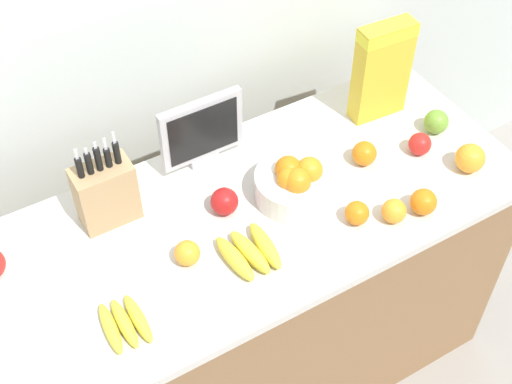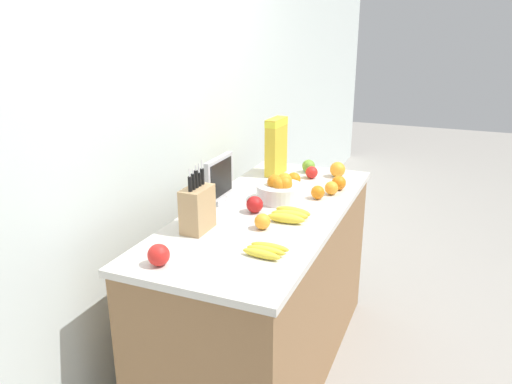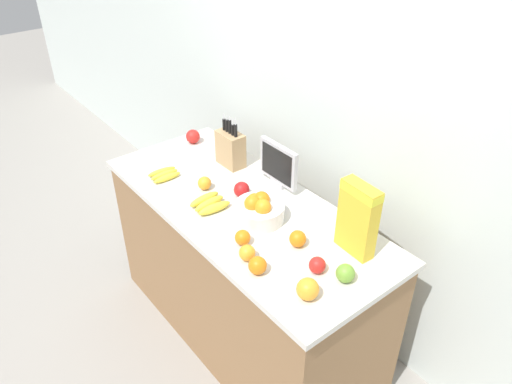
# 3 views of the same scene
# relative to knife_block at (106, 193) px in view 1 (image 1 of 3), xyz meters

# --- Properties ---
(ground_plane) EXTENTS (14.00, 14.00, 0.00)m
(ground_plane) POSITION_rel_knife_block_xyz_m (0.35, -0.18, -0.98)
(ground_plane) COLOR gray
(counter) EXTENTS (1.61, 0.68, 0.88)m
(counter) POSITION_rel_knife_block_xyz_m (0.35, -0.18, -0.54)
(counter) COLOR olive
(counter) RESTS_ON ground_plane
(knife_block) EXTENTS (0.16, 0.09, 0.30)m
(knife_block) POSITION_rel_knife_block_xyz_m (0.00, 0.00, 0.00)
(knife_block) COLOR tan
(knife_block) RESTS_ON counter
(small_monitor) EXTENTS (0.26, 0.03, 0.24)m
(small_monitor) POSITION_rel_knife_block_xyz_m (0.33, 0.06, 0.03)
(small_monitor) COLOR #B7B7BC
(small_monitor) RESTS_ON counter
(cereal_box) EXTENTS (0.18, 0.08, 0.33)m
(cereal_box) POSITION_rel_knife_block_xyz_m (0.91, -0.02, 0.08)
(cereal_box) COLOR gold
(cereal_box) RESTS_ON counter
(fruit_bowl) EXTENTS (0.23, 0.23, 0.13)m
(fruit_bowl) POSITION_rel_knife_block_xyz_m (0.49, -0.19, -0.04)
(fruit_bowl) COLOR silver
(fruit_bowl) RESTS_ON counter
(banana_bunch_left) EXTENTS (0.11, 0.17, 0.03)m
(banana_bunch_left) POSITION_rel_knife_block_xyz_m (-0.11, -0.35, -0.08)
(banana_bunch_left) COLOR yellow
(banana_bunch_left) RESTS_ON counter
(banana_bunch_right) EXTENTS (0.15, 0.18, 0.04)m
(banana_bunch_right) POSITION_rel_knife_block_xyz_m (0.26, -0.32, -0.08)
(banana_bunch_right) COLOR yellow
(banana_bunch_right) RESTS_ON counter
(apple_by_knife_block) EXTENTS (0.07, 0.07, 0.07)m
(apple_by_knife_block) POSITION_rel_knife_block_xyz_m (0.91, -0.23, -0.07)
(apple_by_knife_block) COLOR red
(apple_by_knife_block) RESTS_ON counter
(apple_middle) EXTENTS (0.08, 0.08, 0.08)m
(apple_middle) POSITION_rel_knife_block_xyz_m (0.29, -0.14, -0.06)
(apple_middle) COLOR red
(apple_middle) RESTS_ON counter
(apple_front) EXTENTS (0.08, 0.08, 0.08)m
(apple_front) POSITION_rel_knife_block_xyz_m (1.01, -0.19, -0.06)
(apple_front) COLOR #6B9E33
(apple_front) RESTS_ON counter
(orange_front_center) EXTENTS (0.07, 0.07, 0.07)m
(orange_front_center) POSITION_rel_knife_block_xyz_m (0.67, -0.41, -0.07)
(orange_front_center) COLOR orange
(orange_front_center) RESTS_ON counter
(orange_front_left) EXTENTS (0.07, 0.07, 0.07)m
(orange_front_left) POSITION_rel_knife_block_xyz_m (0.12, -0.25, -0.07)
(orange_front_left) COLOR orange
(orange_front_left) RESTS_ON counter
(orange_by_cereal) EXTENTS (0.07, 0.07, 0.07)m
(orange_by_cereal) POSITION_rel_knife_block_xyz_m (0.74, -0.19, -0.06)
(orange_by_cereal) COLOR orange
(orange_by_cereal) RESTS_ON counter
(orange_back_center) EXTENTS (0.09, 0.09, 0.09)m
(orange_back_center) POSITION_rel_knife_block_xyz_m (0.99, -0.36, -0.06)
(orange_back_center) COLOR orange
(orange_back_center) RESTS_ON counter
(orange_mid_right) EXTENTS (0.08, 0.08, 0.08)m
(orange_mid_right) POSITION_rel_knife_block_xyz_m (0.76, -0.43, -0.06)
(orange_mid_right) COLOR orange
(orange_mid_right) RESTS_ON counter
(orange_near_bowl) EXTENTS (0.07, 0.07, 0.07)m
(orange_near_bowl) POSITION_rel_knife_block_xyz_m (0.58, -0.36, -0.07)
(orange_near_bowl) COLOR orange
(orange_near_bowl) RESTS_ON counter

